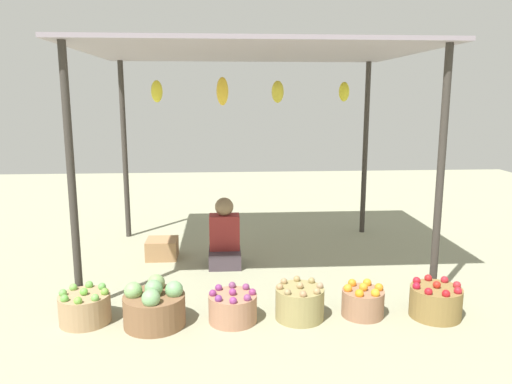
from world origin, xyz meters
name	(u,v)px	position (x,y,z in m)	size (l,w,h in m)	color
ground_plane	(252,262)	(0.00, 0.00, 0.00)	(14.00, 14.00, 0.00)	gray
market_stall_structure	(252,65)	(0.00, 0.00, 2.24)	(3.58, 2.70, 2.40)	#38332D
vendor_person	(225,239)	(-0.32, -0.06, 0.30)	(0.36, 0.44, 0.78)	#42373F
basket_green_apples	(85,307)	(-1.53, -1.47, 0.13)	(0.43, 0.43, 0.31)	tan
basket_cabbages	(154,306)	(-0.92, -1.56, 0.17)	(0.52, 0.52, 0.40)	brown
basket_purple_onions	(233,307)	(-0.26, -1.54, 0.13)	(0.41, 0.41, 0.30)	#A77559
basket_potatoes	(300,303)	(0.32, -1.52, 0.14)	(0.42, 0.42, 0.33)	#968853
basket_oranges	(363,302)	(0.88, -1.50, 0.13)	(0.37, 0.37, 0.30)	#986B50
basket_red_apples	(436,301)	(1.51, -1.57, 0.14)	(0.44, 0.44, 0.33)	olive
wooden_crate_near_vendor	(162,249)	(-1.07, 0.22, 0.12)	(0.36, 0.35, 0.23)	#A4794E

